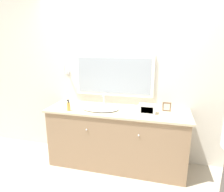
{
  "coord_description": "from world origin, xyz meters",
  "views": [
    {
      "loc": [
        0.61,
        -2.31,
        1.8
      ],
      "look_at": [
        -0.07,
        0.34,
        1.08
      ],
      "focal_mm": 32.0,
      "sensor_mm": 36.0,
      "label": 1
    }
  ],
  "objects_px": {
    "appliance_box": "(147,109)",
    "sink_basin": "(100,108)",
    "soap_bottle": "(69,106)",
    "picture_frame": "(167,107)"
  },
  "relations": [
    {
      "from": "soap_bottle",
      "to": "appliance_box",
      "type": "height_order",
      "value": "soap_bottle"
    },
    {
      "from": "sink_basin",
      "to": "appliance_box",
      "type": "height_order",
      "value": "sink_basin"
    },
    {
      "from": "sink_basin",
      "to": "soap_bottle",
      "type": "height_order",
      "value": "sink_basin"
    },
    {
      "from": "sink_basin",
      "to": "soap_bottle",
      "type": "bearing_deg",
      "value": -156.72
    },
    {
      "from": "appliance_box",
      "to": "picture_frame",
      "type": "xyz_separation_m",
      "value": [
        0.26,
        0.16,
        0.0
      ]
    },
    {
      "from": "sink_basin",
      "to": "picture_frame",
      "type": "relative_size",
      "value": 4.21
    },
    {
      "from": "sink_basin",
      "to": "soap_bottle",
      "type": "distance_m",
      "value": 0.45
    },
    {
      "from": "picture_frame",
      "to": "appliance_box",
      "type": "bearing_deg",
      "value": -148.22
    },
    {
      "from": "appliance_box",
      "to": "sink_basin",
      "type": "bearing_deg",
      "value": 178.53
    },
    {
      "from": "sink_basin",
      "to": "appliance_box",
      "type": "relative_size",
      "value": 2.42
    }
  ]
}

